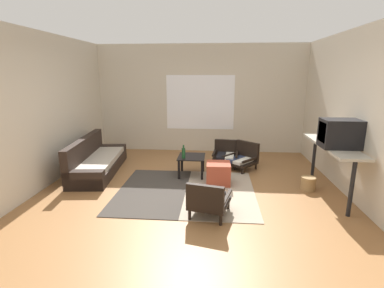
% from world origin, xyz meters
% --- Properties ---
extents(ground_plane, '(7.80, 7.80, 0.00)m').
position_xyz_m(ground_plane, '(0.00, 0.00, 0.00)').
color(ground_plane, olive).
extents(far_wall_with_window, '(5.60, 0.13, 2.70)m').
position_xyz_m(far_wall_with_window, '(0.00, 3.06, 1.35)').
color(far_wall_with_window, beige).
rests_on(far_wall_with_window, ground).
extents(side_wall_right, '(0.12, 6.60, 2.70)m').
position_xyz_m(side_wall_right, '(2.66, 0.30, 1.35)').
color(side_wall_right, beige).
rests_on(side_wall_right, ground).
extents(side_wall_left, '(0.12, 6.60, 2.70)m').
position_xyz_m(side_wall_left, '(-2.66, 0.30, 1.35)').
color(side_wall_left, beige).
rests_on(side_wall_left, ground).
extents(area_rug, '(2.35, 2.06, 0.01)m').
position_xyz_m(area_rug, '(-0.08, 0.27, 0.01)').
color(area_rug, '#38332D').
rests_on(area_rug, ground).
extents(couch, '(0.91, 2.11, 0.72)m').
position_xyz_m(couch, '(-2.03, 1.12, 0.22)').
color(couch, black).
rests_on(couch, ground).
extents(coffee_table, '(0.52, 0.56, 0.40)m').
position_xyz_m(coffee_table, '(-0.06, 1.08, 0.32)').
color(coffee_table, black).
rests_on(coffee_table, ground).
extents(armchair_by_window, '(0.59, 0.62, 0.54)m').
position_xyz_m(armchair_by_window, '(0.64, 1.82, 0.25)').
color(armchair_by_window, black).
rests_on(armchair_by_window, ground).
extents(armchair_striped_foreground, '(0.65, 0.69, 0.55)m').
position_xyz_m(armchair_striped_foreground, '(0.33, -0.60, 0.26)').
color(armchair_striped_foreground, black).
rests_on(armchair_striped_foreground, ground).
extents(armchair_corner, '(0.79, 0.79, 0.56)m').
position_xyz_m(armchair_corner, '(0.99, 1.62, 0.24)').
color(armchair_corner, black).
rests_on(armchair_corner, ground).
extents(ottoman_orange, '(0.44, 0.44, 0.40)m').
position_xyz_m(ottoman_orange, '(0.47, 0.68, 0.20)').
color(ottoman_orange, '#993D28').
rests_on(ottoman_orange, ground).
extents(console_shelf, '(0.46, 1.73, 0.87)m').
position_xyz_m(console_shelf, '(2.32, 0.39, 0.78)').
color(console_shelf, '#B2AD9E').
rests_on(console_shelf, ground).
extents(crt_television, '(0.55, 0.40, 0.44)m').
position_xyz_m(crt_television, '(2.32, 0.17, 1.09)').
color(crt_television, black).
rests_on(crt_television, console_shelf).
extents(clay_vase, '(0.25, 0.25, 0.31)m').
position_xyz_m(clay_vase, '(2.32, 0.65, 0.98)').
color(clay_vase, brown).
rests_on(clay_vase, console_shelf).
extents(glass_bottle, '(0.07, 0.07, 0.26)m').
position_xyz_m(glass_bottle, '(-0.20, 0.95, 0.50)').
color(glass_bottle, '#194723').
rests_on(glass_bottle, coffee_table).
extents(wicker_basket, '(0.25, 0.25, 0.23)m').
position_xyz_m(wicker_basket, '(2.04, 0.53, 0.12)').
color(wicker_basket, '#9E7A4C').
rests_on(wicker_basket, ground).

